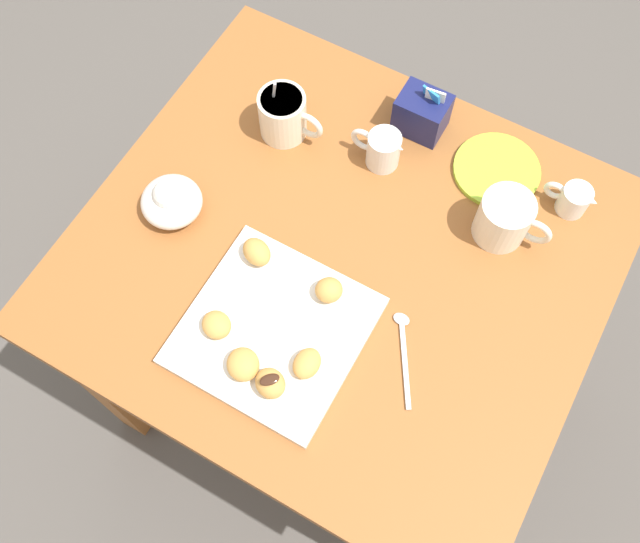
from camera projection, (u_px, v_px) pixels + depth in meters
name	position (u px, v px, depth m)	size (l,w,h in m)	color
ground_plane	(333.00, 376.00, 1.91)	(8.00, 8.00, 0.00)	#514C47
dining_table	(339.00, 289.00, 1.36)	(0.88, 0.80, 0.74)	#935628
pastry_plate_square	(274.00, 331.00, 1.16)	(0.28, 0.28, 0.02)	silver
coffee_mug_cream_left	(284.00, 114.00, 1.29)	(0.13, 0.09, 0.14)	silver
coffee_mug_cream_right	(505.00, 218.00, 1.20)	(0.13, 0.09, 0.09)	silver
cream_pitcher_white	(383.00, 148.00, 1.27)	(0.10, 0.06, 0.07)	silver
sugar_caddy	(422.00, 113.00, 1.30)	(0.09, 0.07, 0.11)	#191E51
ice_cream_bowl	(171.00, 200.00, 1.23)	(0.11, 0.11, 0.08)	silver
chocolate_sauce_pitcher	(574.00, 199.00, 1.24)	(0.09, 0.05, 0.06)	silver
saucer_lime_left	(497.00, 170.00, 1.29)	(0.16, 0.16, 0.01)	#9EC633
loose_spoon_near_saucer	(404.00, 347.00, 1.15)	(0.09, 0.14, 0.01)	silver
beignet_0	(243.00, 364.00, 1.11)	(0.05, 0.06, 0.03)	#D19347
beignet_1	(307.00, 363.00, 1.11)	(0.04, 0.05, 0.03)	#D19347
beignet_2	(217.00, 325.00, 1.14)	(0.05, 0.05, 0.03)	#D19347
beignet_3	(329.00, 290.00, 1.16)	(0.05, 0.04, 0.04)	#D19347
beignet_4	(270.00, 383.00, 1.10)	(0.04, 0.05, 0.04)	#D19347
chocolate_drizzle_4	(270.00, 380.00, 1.08)	(0.03, 0.02, 0.01)	#381E11
beignet_5	(257.00, 252.00, 1.19)	(0.05, 0.04, 0.04)	#D19347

